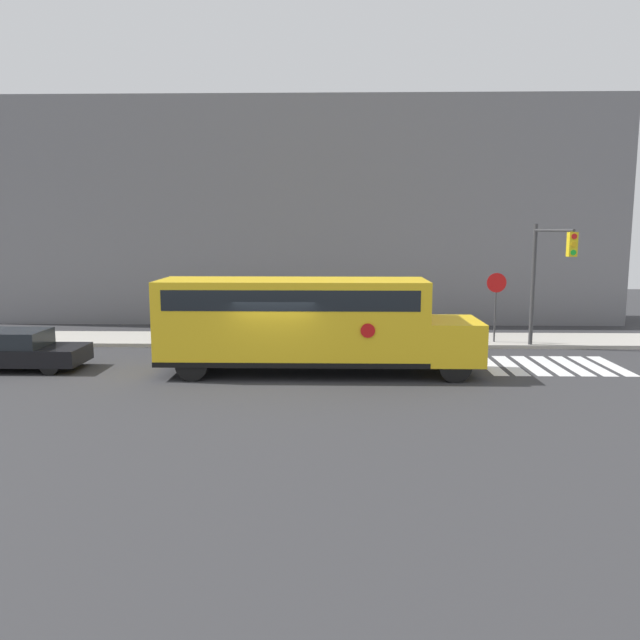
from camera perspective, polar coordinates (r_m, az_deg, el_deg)
name	(u,v)px	position (r m, az deg, el deg)	size (l,w,h in m)	color
ground_plane	(276,378)	(19.96, -4.01, -5.29)	(60.00, 60.00, 0.00)	#333335
sidewalk_strip	(291,339)	(26.29, -2.70, -1.79)	(44.00, 3.00, 0.15)	#B2ADA3
building_backdrop	(299,213)	(32.38, -1.95, 9.76)	(32.00, 4.00, 11.00)	slate
crosswalk_stripes	(551,365)	(23.08, 20.33, -3.92)	(4.70, 3.20, 0.01)	white
school_bus	(305,320)	(20.19, -1.38, 0.01)	(10.31, 2.57, 3.09)	yellow
parked_car	(13,350)	(23.37, -26.29, -2.46)	(4.60, 1.81, 1.33)	black
stop_sign	(496,297)	(26.03, 15.78, 2.05)	(0.78, 0.10, 2.95)	#38383A
traffic_light	(546,267)	(24.42, 19.97, 4.59)	(0.28, 4.05, 4.89)	#38383A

